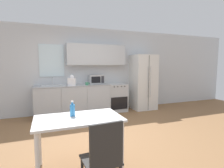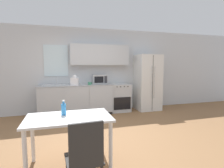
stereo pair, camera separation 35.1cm
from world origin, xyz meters
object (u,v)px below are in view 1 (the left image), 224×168
(microwave, at_px, (96,79))
(dining_chair_near, at_px, (104,156))
(oven_range, at_px, (116,97))
(coffee_mug, at_px, (87,84))
(refrigerator, at_px, (143,82))
(dining_table, at_px, (79,125))
(drink_bottle, at_px, (72,110))

(microwave, relative_size, dining_chair_near, 0.49)
(oven_range, relative_size, coffee_mug, 7.00)
(refrigerator, height_order, dining_table, refrigerator)
(microwave, distance_m, dining_chair_near, 3.84)
(refrigerator, distance_m, drink_bottle, 3.88)
(oven_range, distance_m, coffee_mug, 1.17)
(dining_table, xyz_separation_m, drink_bottle, (-0.07, 0.11, 0.21))
(microwave, height_order, dining_chair_near, microwave)
(refrigerator, relative_size, microwave, 4.10)
(microwave, bearing_deg, dining_table, -110.37)
(oven_range, relative_size, microwave, 1.98)
(dining_chair_near, bearing_deg, dining_table, 96.41)
(dining_table, distance_m, dining_chair_near, 0.76)
(coffee_mug, bearing_deg, microwave, 41.39)
(coffee_mug, bearing_deg, dining_table, -105.33)
(refrigerator, height_order, microwave, refrigerator)
(dining_table, xyz_separation_m, dining_chair_near, (0.14, -0.74, -0.12))
(dining_chair_near, bearing_deg, oven_range, 61.82)
(refrigerator, height_order, dining_chair_near, refrigerator)
(refrigerator, bearing_deg, dining_chair_near, -126.35)
(dining_table, height_order, drink_bottle, drink_bottle)
(oven_range, height_order, dining_table, oven_range)
(dining_table, relative_size, dining_chair_near, 1.31)
(refrigerator, xyz_separation_m, coffee_mug, (-2.01, -0.18, 0.04))
(refrigerator, relative_size, coffee_mug, 14.53)
(oven_range, relative_size, dining_table, 0.74)
(oven_range, distance_m, drink_bottle, 3.31)
(microwave, xyz_separation_m, dining_chair_near, (-0.96, -3.68, -0.53))
(dining_table, bearing_deg, refrigerator, 45.62)
(dining_chair_near, bearing_deg, refrigerator, 49.57)
(microwave, bearing_deg, dining_chair_near, -104.58)
(oven_range, bearing_deg, dining_chair_near, -114.10)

